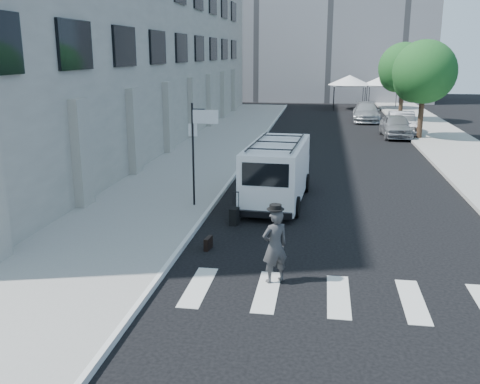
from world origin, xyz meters
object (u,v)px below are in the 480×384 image
(parked_car_b, at_px, (401,123))
(parked_car_c, at_px, (366,112))
(suitcase, at_px, (234,216))
(businessman, at_px, (275,246))
(briefcase, at_px, (208,243))
(parked_car_a, at_px, (396,126))
(cargo_van, at_px, (278,171))

(parked_car_b, bearing_deg, parked_car_c, 107.15)
(parked_car_b, xyz_separation_m, parked_car_c, (-1.80, 6.68, -0.03))
(parked_car_c, bearing_deg, suitcase, -100.34)
(businessman, height_order, suitcase, businessman)
(briefcase, distance_m, parked_car_a, 22.83)
(suitcase, xyz_separation_m, parked_car_b, (7.74, 20.53, 0.47))
(businessman, bearing_deg, briefcase, -77.22)
(businessman, height_order, briefcase, businessman)
(businessman, bearing_deg, parked_car_b, -137.86)
(parked_car_a, bearing_deg, parked_car_b, 66.24)
(businessman, height_order, parked_car_a, businessman)
(suitcase, relative_size, parked_car_a, 0.24)
(suitcase, xyz_separation_m, parked_car_a, (7.23, 19.28, 0.45))
(briefcase, xyz_separation_m, parked_car_c, (6.29, 29.46, 0.54))
(cargo_van, xyz_separation_m, parked_car_c, (4.85, 24.21, -0.41))
(suitcase, distance_m, parked_car_c, 27.85)
(businessman, xyz_separation_m, parked_car_b, (6.09, 24.66, -0.15))
(briefcase, distance_m, parked_car_c, 30.13)
(cargo_van, bearing_deg, parked_car_c, 82.00)
(parked_car_c, bearing_deg, briefcase, -100.09)
(parked_car_c, bearing_deg, cargo_van, -99.37)
(cargo_van, height_order, parked_car_a, cargo_van)
(parked_car_a, height_order, parked_car_b, parked_car_b)
(parked_car_b, bearing_deg, suitcase, -108.59)
(suitcase, height_order, parked_car_a, parked_car_a)
(briefcase, relative_size, cargo_van, 0.08)
(parked_car_a, bearing_deg, briefcase, -110.99)
(suitcase, relative_size, parked_car_c, 0.21)
(suitcase, distance_m, parked_car_a, 20.59)
(parked_car_b, relative_size, parked_car_c, 0.92)
(parked_car_a, relative_size, parked_car_b, 0.95)
(businessman, distance_m, parked_car_c, 31.64)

